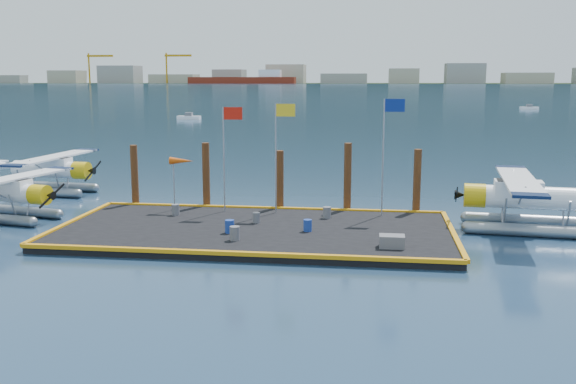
{
  "coord_description": "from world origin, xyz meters",
  "views": [
    {
      "loc": [
        6.02,
        -31.76,
        8.03
      ],
      "look_at": [
        1.44,
        2.0,
        1.95
      ],
      "focal_mm": 40.0,
      "sensor_mm": 36.0,
      "label": 1
    }
  ],
  "objects_px": {
    "flagpole_yellow": "(279,141)",
    "piling_0": "(135,178)",
    "drum_0": "(176,210)",
    "windsock": "(181,162)",
    "flagpole_blue": "(387,139)",
    "piling_1": "(206,178)",
    "drum_1": "(235,233)",
    "drum_2": "(308,225)",
    "drum_5": "(256,218)",
    "seaplane_d": "(526,201)",
    "drum_4": "(327,213)",
    "drum_3": "(230,226)",
    "seaplane_b": "(7,195)",
    "crate": "(392,241)",
    "piling_4": "(417,184)",
    "piling_3": "(348,180)",
    "piling_2": "(280,182)",
    "flagpole_red": "(227,143)",
    "seaplane_c": "(49,172)"
  },
  "relations": [
    {
      "from": "flagpole_blue",
      "to": "piling_1",
      "type": "relative_size",
      "value": 1.55
    },
    {
      "from": "flagpole_blue",
      "to": "piling_4",
      "type": "xyz_separation_m",
      "value": [
        1.8,
        1.6,
        -2.69
      ]
    },
    {
      "from": "seaplane_d",
      "to": "windsock",
      "type": "relative_size",
      "value": 3.39
    },
    {
      "from": "seaplane_b",
      "to": "piling_2",
      "type": "height_order",
      "value": "piling_2"
    },
    {
      "from": "drum_0",
      "to": "windsock",
      "type": "xyz_separation_m",
      "value": [
        -0.02,
        1.41,
        2.52
      ]
    },
    {
      "from": "flagpole_red",
      "to": "piling_3",
      "type": "bearing_deg",
      "value": 13.25
    },
    {
      "from": "drum_3",
      "to": "crate",
      "type": "xyz_separation_m",
      "value": [
        7.96,
        -1.76,
        -0.04
      ]
    },
    {
      "from": "windsock",
      "to": "drum_0",
      "type": "bearing_deg",
      "value": -89.03
    },
    {
      "from": "flagpole_red",
      "to": "drum_2",
      "type": "bearing_deg",
      "value": -39.95
    },
    {
      "from": "flagpole_blue",
      "to": "piling_1",
      "type": "xyz_separation_m",
      "value": [
        -10.7,
        1.6,
        -2.59
      ]
    },
    {
      "from": "windsock",
      "to": "drum_2",
      "type": "bearing_deg",
      "value": -28.55
    },
    {
      "from": "crate",
      "to": "piling_1",
      "type": "height_order",
      "value": "piling_1"
    },
    {
      "from": "seaplane_d",
      "to": "piling_3",
      "type": "relative_size",
      "value": 2.46
    },
    {
      "from": "crate",
      "to": "piling_1",
      "type": "relative_size",
      "value": 0.27
    },
    {
      "from": "piling_3",
      "to": "drum_1",
      "type": "bearing_deg",
      "value": -121.55
    },
    {
      "from": "flagpole_yellow",
      "to": "piling_0",
      "type": "height_order",
      "value": "flagpole_yellow"
    },
    {
      "from": "seaplane_b",
      "to": "drum_4",
      "type": "bearing_deg",
      "value": 105.04
    },
    {
      "from": "drum_4",
      "to": "flagpole_blue",
      "type": "relative_size",
      "value": 0.1
    },
    {
      "from": "flagpole_red",
      "to": "piling_0",
      "type": "height_order",
      "value": "flagpole_red"
    },
    {
      "from": "piling_1",
      "to": "drum_2",
      "type": "bearing_deg",
      "value": -40.79
    },
    {
      "from": "drum_0",
      "to": "piling_2",
      "type": "relative_size",
      "value": 0.16
    },
    {
      "from": "drum_2",
      "to": "drum_5",
      "type": "bearing_deg",
      "value": 152.46
    },
    {
      "from": "flagpole_red",
      "to": "flagpole_yellow",
      "type": "bearing_deg",
      "value": 0.0
    },
    {
      "from": "flagpole_yellow",
      "to": "piling_0",
      "type": "xyz_separation_m",
      "value": [
        -9.2,
        1.6,
        -2.51
      ]
    },
    {
      "from": "drum_1",
      "to": "crate",
      "type": "xyz_separation_m",
      "value": [
        7.39,
        -0.34,
        -0.05
      ]
    },
    {
      "from": "flagpole_blue",
      "to": "piling_2",
      "type": "bearing_deg",
      "value": 165.52
    },
    {
      "from": "drum_2",
      "to": "flagpole_blue",
      "type": "relative_size",
      "value": 0.09
    },
    {
      "from": "flagpole_blue",
      "to": "seaplane_b",
      "type": "bearing_deg",
      "value": -174.34
    },
    {
      "from": "drum_1",
      "to": "flagpole_yellow",
      "type": "distance_m",
      "value": 7.62
    },
    {
      "from": "seaplane_b",
      "to": "drum_0",
      "type": "xyz_separation_m",
      "value": [
        9.7,
        0.71,
        -0.73
      ]
    },
    {
      "from": "seaplane_b",
      "to": "drum_3",
      "type": "xyz_separation_m",
      "value": [
        13.65,
        -2.98,
        -0.71
      ]
    },
    {
      "from": "drum_0",
      "to": "drum_1",
      "type": "relative_size",
      "value": 0.92
    },
    {
      "from": "drum_3",
      "to": "piling_3",
      "type": "distance_m",
      "value": 8.82
    },
    {
      "from": "drum_2",
      "to": "flagpole_red",
      "type": "bearing_deg",
      "value": 140.05
    },
    {
      "from": "drum_4",
      "to": "crate",
      "type": "distance_m",
      "value": 6.73
    },
    {
      "from": "seaplane_c",
      "to": "windsock",
      "type": "height_order",
      "value": "seaplane_c"
    },
    {
      "from": "seaplane_d",
      "to": "drum_4",
      "type": "height_order",
      "value": "seaplane_d"
    },
    {
      "from": "drum_1",
      "to": "drum_5",
      "type": "relative_size",
      "value": 1.22
    },
    {
      "from": "seaplane_b",
      "to": "drum_2",
      "type": "distance_m",
      "value": 17.62
    },
    {
      "from": "flagpole_blue",
      "to": "piling_0",
      "type": "relative_size",
      "value": 1.62
    },
    {
      "from": "drum_4",
      "to": "flagpole_red",
      "type": "distance_m",
      "value": 6.95
    },
    {
      "from": "piling_2",
      "to": "windsock",
      "type": "bearing_deg",
      "value": -163.85
    },
    {
      "from": "flagpole_red",
      "to": "piling_0",
      "type": "relative_size",
      "value": 1.5
    },
    {
      "from": "seaplane_b",
      "to": "drum_4",
      "type": "height_order",
      "value": "seaplane_b"
    },
    {
      "from": "seaplane_b",
      "to": "piling_3",
      "type": "height_order",
      "value": "piling_3"
    },
    {
      "from": "flagpole_blue",
      "to": "drum_5",
      "type": "bearing_deg",
      "value": -158.26
    },
    {
      "from": "piling_1",
      "to": "drum_3",
      "type": "bearing_deg",
      "value": -66.24
    },
    {
      "from": "drum_1",
      "to": "drum_2",
      "type": "xyz_separation_m",
      "value": [
        3.25,
        2.27,
        -0.04
      ]
    },
    {
      "from": "drum_2",
      "to": "flagpole_red",
      "type": "xyz_separation_m",
      "value": [
        -5.07,
        4.24,
        3.7
      ]
    },
    {
      "from": "drum_0",
      "to": "drum_1",
      "type": "height_order",
      "value": "drum_1"
    }
  ]
}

